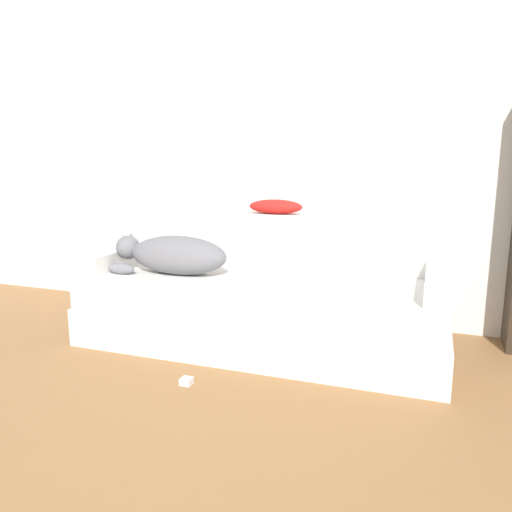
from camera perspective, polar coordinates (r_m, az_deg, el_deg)
The scene contains 9 objects.
wall_back at distance 3.52m, azimuth 1.91°, elevation 15.04°, with size 7.05×0.06×2.70m.
couch at distance 3.03m, azimuth 0.61°, elevation -6.34°, with size 2.15×0.87×0.41m.
couch_backrest at distance 3.28m, azimuth 2.67°, elevation 1.86°, with size 2.11×0.15×0.34m.
couch_arm_left at distance 3.40m, azimuth -15.52°, elevation -0.12°, with size 0.15×0.68×0.12m.
couch_arm_right at distance 2.80m, azimuth 20.27°, elevation -2.84°, with size 0.15×0.68×0.12m.
dog at distance 3.09m, azimuth -9.49°, elevation 0.16°, with size 0.75×0.29×0.24m.
laptop at distance 2.85m, azimuth 0.99°, elevation -2.92°, with size 0.36×0.24×0.02m.
throw_pillow at distance 3.24m, azimuth 2.25°, elevation 5.66°, with size 0.36×0.17×0.09m.
power_adapter at distance 2.60m, azimuth -7.95°, elevation -13.99°, with size 0.06×0.06×0.03m.
Camera 1 is at (1.06, -0.39, 1.13)m, focal length 35.00 mm.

